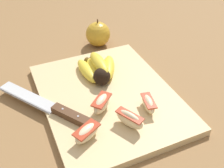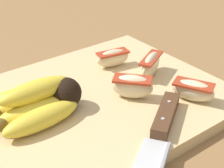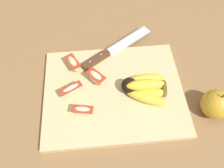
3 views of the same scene
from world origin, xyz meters
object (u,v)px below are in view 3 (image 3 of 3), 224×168
Objects in this scene: chefs_knife at (108,53)px; apple_wedge_near at (96,78)px; apple_wedge_far at (71,90)px; apple_wedge_extra at (83,111)px; banana_bunch at (144,87)px; whole_apple at (216,104)px; apple_wedge_middle at (73,63)px.

chefs_knife is 0.11m from apple_wedge_near.
apple_wedge_extra is (0.03, -0.07, -0.00)m from apple_wedge_far.
banana_bunch is at bearing -18.46° from apple_wedge_near.
apple_wedge_near is 0.69× the size of whole_apple.
apple_wedge_extra is (-0.08, -0.21, 0.01)m from chefs_knife.
apple_wedge_middle is at bearing 155.32° from whole_apple.
chefs_knife is at bearing 67.56° from apple_wedge_near.
apple_wedge_near is at bearing -41.87° from apple_wedge_middle.
apple_wedge_near is at bearing -112.44° from chefs_knife.
chefs_knife is at bearing 67.73° from apple_wedge_extra.
chefs_knife is 0.22m from apple_wedge_extra.
apple_wedge_extra is (0.03, -0.16, -0.00)m from apple_wedge_middle.
banana_bunch is 0.55× the size of chefs_knife.
apple_wedge_far is 0.76× the size of whole_apple.
whole_apple is (0.28, -0.22, 0.01)m from chefs_knife.
chefs_knife is 0.18m from apple_wedge_far.
whole_apple is (0.19, -0.07, 0.00)m from banana_bunch.
apple_wedge_near is (-0.04, -0.10, 0.01)m from chefs_knife.
apple_wedge_near is at bearing 159.85° from whole_apple.
apple_wedge_middle is (-0.07, 0.06, -0.00)m from apple_wedge_near.
whole_apple is at bearing -38.27° from chefs_knife.
apple_wedge_extra is at bearing -65.02° from apple_wedge_far.
apple_wedge_near is at bearing 26.75° from apple_wedge_far.
apple_wedge_far is at bearing -92.13° from apple_wedge_middle.
apple_wedge_near is 0.11m from apple_wedge_extra.
apple_wedge_middle reaches higher than chefs_knife.
chefs_knife is 3.79× the size of apple_wedge_near.
apple_wedge_near is 0.35m from whole_apple.
banana_bunch is 0.19m from apple_wedge_extra.
apple_wedge_extra is (-0.04, -0.10, -0.00)m from apple_wedge_near.
apple_wedge_near is 0.93× the size of apple_wedge_middle.
apple_wedge_middle is at bearing 99.38° from apple_wedge_extra.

